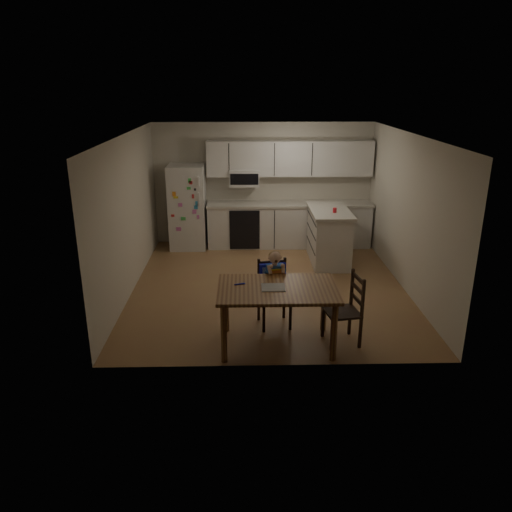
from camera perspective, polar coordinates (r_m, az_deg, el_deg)
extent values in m
cube|color=#966745|center=(8.45, 1.43, -3.45)|extent=(4.50, 5.00, 0.01)
cube|color=beige|center=(10.48, 0.81, 8.25)|extent=(4.50, 0.02, 2.50)
cube|color=beige|center=(8.24, -14.37, 4.57)|extent=(0.02, 5.00, 2.50)
cube|color=beige|center=(8.46, 16.95, 4.71)|extent=(0.02, 5.00, 2.50)
cube|color=white|center=(7.83, 1.58, 13.71)|extent=(4.50, 5.00, 0.01)
cube|color=silver|center=(10.28, -7.83, 5.57)|extent=(0.72, 0.70, 1.70)
cube|color=silver|center=(10.42, 3.77, 3.50)|extent=(3.34, 0.60, 0.86)
cube|color=beige|center=(10.29, 3.83, 5.94)|extent=(3.37, 0.62, 0.05)
cube|color=black|center=(10.08, -1.30, 2.99)|extent=(0.60, 0.02, 0.80)
cube|color=silver|center=(10.26, 3.88, 11.08)|extent=(3.34, 0.34, 0.70)
cube|color=silver|center=(10.25, -1.35, 8.95)|extent=(0.60, 0.38, 0.33)
cube|color=silver|center=(9.53, 8.30, 2.14)|extent=(0.66, 1.31, 0.96)
cube|color=beige|center=(9.39, 8.45, 5.11)|extent=(0.72, 1.38, 0.05)
cylinder|color=red|center=(9.18, 8.98, 5.20)|extent=(0.07, 0.07, 0.09)
cube|color=brown|center=(6.31, 2.46, -3.81)|extent=(1.51, 0.97, 0.04)
cylinder|color=brown|center=(6.11, -3.70, -8.84)|extent=(0.08, 0.08, 0.77)
cylinder|color=brown|center=(6.83, -3.46, -5.67)|extent=(0.08, 0.08, 0.77)
cylinder|color=brown|center=(6.20, 8.92, -8.61)|extent=(0.08, 0.08, 0.77)
cylinder|color=brown|center=(6.91, 7.78, -5.51)|extent=(0.08, 0.08, 0.77)
cube|color=#B9B9BE|center=(6.29, 1.98, -3.61)|extent=(0.30, 0.26, 0.01)
cylinder|color=#1E25D4|center=(6.38, -1.97, -3.23)|extent=(0.12, 0.06, 0.02)
cube|color=black|center=(6.97, 2.11, -4.70)|extent=(0.47, 0.47, 0.03)
cube|color=black|center=(6.86, 0.90, -7.13)|extent=(0.04, 0.04, 0.41)
cube|color=black|center=(7.19, 0.30, -5.83)|extent=(0.04, 0.04, 0.41)
cube|color=black|center=(6.94, 3.94, -6.86)|extent=(0.04, 0.04, 0.41)
cube|color=black|center=(7.27, 3.21, -5.59)|extent=(0.04, 0.04, 0.41)
cube|color=black|center=(7.04, 1.81, -2.15)|extent=(0.41, 0.10, 0.49)
cube|color=#1E25D4|center=(6.95, 2.12, -4.22)|extent=(0.42, 0.39, 0.10)
cube|color=#1E25D4|center=(6.99, 1.89, -2.15)|extent=(0.38, 0.12, 0.33)
cube|color=#528BC8|center=(6.91, 2.16, -3.85)|extent=(0.33, 0.29, 0.02)
cube|color=#192D9C|center=(6.85, 2.13, -2.04)|extent=(0.24, 0.17, 0.26)
cube|color=#CE6629|center=(6.79, 2.25, -2.31)|extent=(0.19, 0.04, 0.20)
sphere|color=beige|center=(6.75, 2.17, -0.16)|extent=(0.19, 0.19, 0.17)
ellipsoid|color=olive|center=(6.75, 2.17, -0.02)|extent=(0.19, 0.18, 0.14)
cube|color=black|center=(6.61, 9.81, -6.34)|extent=(0.48, 0.48, 0.03)
cube|color=black|center=(6.81, 7.64, -7.52)|extent=(0.04, 0.04, 0.42)
cube|color=black|center=(6.93, 10.66, -7.20)|extent=(0.04, 0.04, 0.42)
cube|color=black|center=(6.49, 8.68, -9.00)|extent=(0.04, 0.04, 0.42)
cube|color=black|center=(6.62, 11.83, -8.63)|extent=(0.04, 0.04, 0.42)
cube|color=black|center=(6.56, 11.50, -4.09)|extent=(0.10, 0.42, 0.50)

